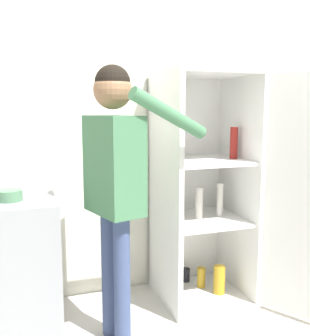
# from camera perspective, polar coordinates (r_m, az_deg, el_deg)

# --- Properties ---
(wall_back) EXTENTS (7.00, 0.06, 2.55)m
(wall_back) POSITION_cam_1_polar(r_m,az_deg,el_deg) (3.16, -1.73, 5.20)
(wall_back) COLOR silver
(wall_back) RESTS_ON ground_plane
(refrigerator) EXTENTS (1.03, 1.21, 1.73)m
(refrigerator) POSITION_cam_1_polar(r_m,az_deg,el_deg) (2.98, 9.72, -3.26)
(refrigerator) COLOR white
(refrigerator) RESTS_ON ground_plane
(person) EXTENTS (0.73, 0.51, 1.72)m
(person) POSITION_cam_1_polar(r_m,az_deg,el_deg) (2.37, -5.80, 0.14)
(person) COLOR #384770
(person) RESTS_ON ground_plane
(bowl) EXTENTS (0.16, 0.16, 0.07)m
(bowl) POSITION_cam_1_polar(r_m,az_deg,el_deg) (2.63, -20.33, -3.74)
(bowl) COLOR #517F5B
(bowl) RESTS_ON counter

